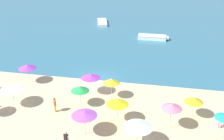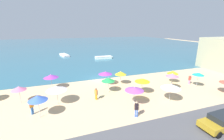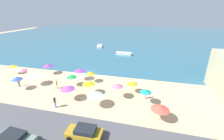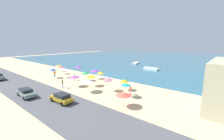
% 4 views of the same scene
% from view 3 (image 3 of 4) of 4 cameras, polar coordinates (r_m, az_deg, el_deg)
% --- Properties ---
extents(ground_plane, '(160.00, 160.00, 0.00)m').
position_cam_3_polar(ground_plane, '(34.58, -9.92, -1.33)').
color(ground_plane, '#CFB286').
extents(sea, '(150.00, 110.00, 0.05)m').
position_cam_3_polar(sea, '(86.06, 4.90, 12.86)').
color(sea, '#2F647A').
rests_on(sea, ground_plane).
extents(coastal_road, '(80.00, 8.00, 0.06)m').
position_cam_3_polar(coastal_road, '(21.82, -29.91, -19.54)').
color(coastal_road, '#4E4E52').
rests_on(coastal_road, ground_plane).
extents(beach_umbrella_0, '(2.03, 2.03, 2.15)m').
position_cam_3_polar(beach_umbrella_0, '(40.09, -33.69, 1.34)').
color(beach_umbrella_0, '#B2B2B7').
rests_on(beach_umbrella_0, ground_plane).
extents(beach_umbrella_1, '(2.26, 2.26, 2.39)m').
position_cam_3_polar(beach_umbrella_1, '(24.51, -16.53, -6.58)').
color(beach_umbrella_1, '#B2B2B7').
rests_on(beach_umbrella_1, ground_plane).
extents(beach_umbrella_2, '(2.16, 2.16, 2.42)m').
position_cam_3_polar(beach_umbrella_2, '(36.03, -23.19, 1.73)').
color(beach_umbrella_2, '#B2B2B7').
rests_on(beach_umbrella_2, ground_plane).
extents(beach_umbrella_3, '(1.89, 1.89, 2.65)m').
position_cam_3_polar(beach_umbrella_3, '(23.85, 2.02, -5.83)').
color(beach_umbrella_3, '#B2B2B7').
rests_on(beach_umbrella_3, ground_plane).
extents(beach_umbrella_4, '(1.73, 1.73, 2.50)m').
position_cam_3_polar(beach_umbrella_4, '(23.04, 12.72, -7.82)').
color(beach_umbrella_4, '#B2B2B7').
rests_on(beach_umbrella_4, ground_plane).
extents(beach_umbrella_5, '(1.91, 1.91, 2.32)m').
position_cam_3_polar(beach_umbrella_5, '(28.94, -15.19, -2.22)').
color(beach_umbrella_5, '#B2B2B7').
rests_on(beach_umbrella_5, ground_plane).
extents(beach_umbrella_6, '(1.86, 1.86, 2.33)m').
position_cam_3_polar(beach_umbrella_6, '(29.62, -8.30, -1.07)').
color(beach_umbrella_6, '#B2B2B7').
rests_on(beach_umbrella_6, ground_plane).
extents(beach_umbrella_7, '(2.09, 2.09, 2.40)m').
position_cam_3_polar(beach_umbrella_7, '(25.41, -8.91, -4.89)').
color(beach_umbrella_7, '#B2B2B7').
rests_on(beach_umbrella_7, ground_plane).
extents(beach_umbrella_8, '(1.72, 1.72, 2.28)m').
position_cam_3_polar(beach_umbrella_8, '(35.96, -30.80, 0.10)').
color(beach_umbrella_8, '#B2B2B7').
rests_on(beach_umbrella_8, ground_plane).
extents(beach_umbrella_9, '(1.82, 1.82, 2.22)m').
position_cam_3_polar(beach_umbrella_9, '(25.82, 7.72, -4.86)').
color(beach_umbrella_9, '#B2B2B7').
rests_on(beach_umbrella_9, ground_plane).
extents(beach_umbrella_10, '(2.43, 2.43, 2.43)m').
position_cam_3_polar(beach_umbrella_10, '(22.17, -6.45, -9.06)').
color(beach_umbrella_10, '#B2B2B7').
rests_on(beach_umbrella_10, ground_plane).
extents(beach_umbrella_11, '(2.36, 2.36, 2.21)m').
position_cam_3_polar(beach_umbrella_11, '(20.49, 17.89, -13.59)').
color(beach_umbrella_11, '#B2B2B7').
rests_on(beach_umbrella_11, ground_plane).
extents(beach_umbrella_12, '(2.44, 2.44, 2.43)m').
position_cam_3_polar(beach_umbrella_12, '(31.80, -27.33, -1.57)').
color(beach_umbrella_12, '#B2B2B7').
rests_on(beach_umbrella_12, ground_plane).
extents(beach_umbrella_13, '(1.93, 1.93, 2.59)m').
position_cam_3_polar(beach_umbrella_13, '(31.40, -32.55, -2.63)').
color(beach_umbrella_13, '#B2B2B7').
rests_on(beach_umbrella_13, ground_plane).
extents(beach_umbrella_14, '(2.19, 2.19, 2.39)m').
position_cam_3_polar(beach_umbrella_14, '(30.96, -12.19, -0.09)').
color(beach_umbrella_14, '#B2B2B7').
rests_on(beach_umbrella_14, ground_plane).
extents(bather_0, '(0.39, 0.48, 1.61)m').
position_cam_3_polar(bather_0, '(29.21, -20.30, -5.00)').
color(bather_0, orange).
rests_on(bather_0, ground_plane).
extents(bather_1, '(0.54, 0.34, 1.62)m').
position_cam_3_polar(bather_1, '(24.97, 12.66, -8.83)').
color(bather_1, pink).
rests_on(bather_1, ground_plane).
extents(bather_2, '(0.40, 0.45, 1.80)m').
position_cam_3_polar(bather_2, '(33.02, -32.07, -3.78)').
color(bather_2, '#3C73B9').
rests_on(bather_2, ground_plane).
extents(bather_3, '(0.52, 0.36, 1.80)m').
position_cam_3_polar(bather_3, '(23.85, -20.93, -11.14)').
color(bather_3, '#3E67C5').
rests_on(bather_3, ground_plane).
extents(parked_car_1, '(4.34, 2.06, 1.37)m').
position_cam_3_polar(parked_car_1, '(20.27, -33.03, -21.00)').
color(parked_car_1, slate).
rests_on(parked_car_1, coastal_road).
extents(parked_car_2, '(4.11, 1.98, 1.40)m').
position_cam_3_polar(parked_car_2, '(18.29, -10.45, -22.28)').
color(parked_car_2, '#AA851F').
rests_on(parked_car_2, coastal_road).
extents(skiff_nearshore, '(3.19, 5.95, 0.55)m').
position_cam_3_polar(skiff_nearshore, '(59.16, -4.75, 9.03)').
color(skiff_nearshore, silver).
rests_on(skiff_nearshore, sea).
extents(skiff_offshore, '(5.29, 1.84, 0.70)m').
position_cam_3_polar(skiff_offshore, '(48.70, 4.55, 6.30)').
color(skiff_offshore, silver).
rests_on(skiff_offshore, sea).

